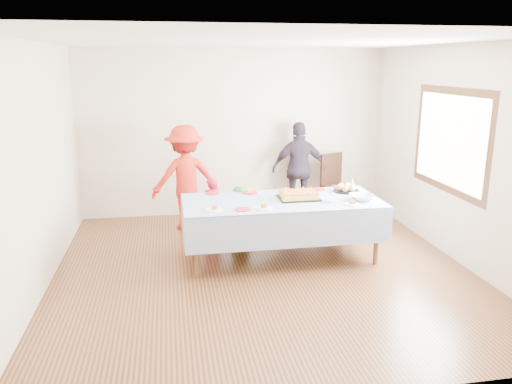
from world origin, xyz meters
The scene contains 22 objects.
ground centered at (0.00, 0.00, 0.00)m, with size 5.00×5.00×0.00m, color #452313.
room_walls centered at (0.05, 0.00, 1.77)m, with size 5.04×5.04×2.72m.
party_table centered at (0.31, 0.33, 0.72)m, with size 2.50×1.10×0.78m.
birthday_cake centered at (0.54, 0.37, 0.82)m, with size 0.52×0.40×0.09m.
rolls_tray centered at (1.26, 0.60, 0.82)m, with size 0.35×0.35×0.10m.
punch_bowl centered at (1.30, 0.14, 0.82)m, with size 0.31×0.31×0.07m, color silver.
party_hat centered at (1.39, 0.73, 0.86)m, with size 0.09×0.09×0.16m, color white.
fork_pile centered at (0.87, 0.14, 0.81)m, with size 0.24×0.18×0.07m, color white, non-canonical shape.
plate_red_far_a centered at (-0.53, 0.79, 0.79)m, with size 0.18×0.18×0.01m, color red.
plate_red_far_b centered at (-0.03, 0.75, 0.79)m, with size 0.20×0.20×0.01m, color red.
plate_red_far_c centered at (0.46, 0.70, 0.79)m, with size 0.17×0.17×0.01m, color red.
plate_red_far_d centered at (0.91, 0.76, 0.79)m, with size 0.20×0.20×0.01m, color red.
plate_red_near centered at (-0.24, -0.01, 0.79)m, with size 0.19×0.19×0.01m, color red.
plate_white_left centered at (-0.58, 0.04, 0.79)m, with size 0.21×0.21×0.01m, color white.
plate_white_mid centered at (0.01, 0.00, 0.79)m, with size 0.21×0.21×0.01m, color white.
plate_white_right centered at (1.11, -0.02, 0.79)m, with size 0.20×0.20×0.01m, color white.
dining_chair centered at (1.63, 2.12, 0.56)m, with size 0.57×0.57×1.01m.
toddler_left centered at (-0.51, 1.30, 0.45)m, with size 0.32×0.21×0.89m, color #BC1736.
toddler_mid centered at (-0.15, 0.90, 0.42)m, with size 0.41×0.27×0.84m, color #297828.
toddler_right centered at (1.20, 0.90, 0.40)m, with size 0.39×0.31×0.81m, color tan.
adult_left centered at (-0.85, 1.77, 0.79)m, with size 1.02×0.59×1.58m, color red.
adult_right centered at (1.03, 2.20, 0.77)m, with size 0.90×0.38×1.54m, color #342A3A.
Camera 1 is at (-1.08, -5.61, 2.47)m, focal length 35.00 mm.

